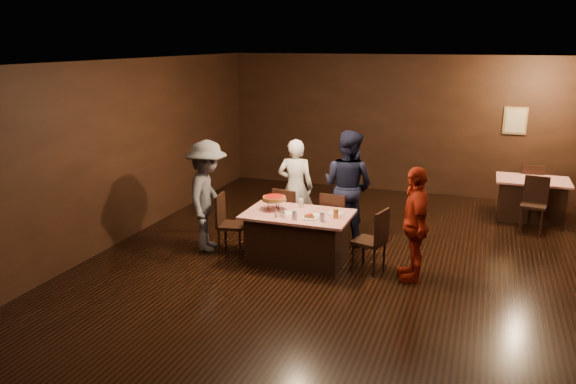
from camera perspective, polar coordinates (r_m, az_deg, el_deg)
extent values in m
plane|color=black|center=(8.23, 6.37, -8.51)|extent=(10.00, 10.00, 0.00)
cube|color=silver|center=(7.55, 7.05, 12.85)|extent=(8.00, 10.00, 0.04)
cube|color=black|center=(12.59, 11.91, 6.68)|extent=(8.00, 0.04, 3.00)
cube|color=black|center=(3.40, -13.83, -17.22)|extent=(8.00, 0.04, 3.00)
cube|color=black|center=(9.45, -17.67, 3.53)|extent=(0.04, 10.00, 3.00)
cube|color=tan|center=(12.44, 22.09, 6.73)|extent=(0.46, 0.03, 0.56)
cube|color=beige|center=(12.41, 22.09, 6.71)|extent=(0.38, 0.01, 0.48)
cube|color=#A5110B|center=(8.59, 1.00, -4.62)|extent=(1.60, 1.00, 0.77)
cube|color=#A3100A|center=(11.57, 23.45, -0.65)|extent=(1.30, 0.90, 0.77)
cube|color=black|center=(9.35, 0.15, -2.35)|extent=(0.48, 0.48, 0.95)
cube|color=black|center=(9.13, 4.90, -2.85)|extent=(0.46, 0.46, 0.95)
cube|color=black|center=(8.95, -5.70, -3.25)|extent=(0.48, 0.48, 0.95)
cube|color=black|center=(8.29, 8.25, -4.85)|extent=(0.51, 0.51, 0.95)
cube|color=black|center=(10.87, 23.70, -1.15)|extent=(0.48, 0.48, 0.95)
cube|color=black|center=(12.13, 23.34, 0.49)|extent=(0.45, 0.45, 0.95)
imported|color=white|center=(9.67, 0.76, 0.50)|extent=(0.67, 0.50, 1.68)
imported|color=black|center=(9.38, 6.10, 0.58)|extent=(1.09, 0.96, 1.88)
imported|color=#515256|center=(9.01, -8.20, -0.41)|extent=(0.91, 1.27, 1.79)
imported|color=#9C200D|center=(8.04, 12.74, -3.15)|extent=(0.66, 1.03, 1.63)
cylinder|color=black|center=(8.71, -1.16, -1.15)|extent=(0.01, 0.01, 0.15)
cylinder|color=black|center=(8.60, -2.06, -1.36)|extent=(0.01, 0.01, 0.15)
cylinder|color=black|center=(8.54, -0.98, -1.47)|extent=(0.01, 0.01, 0.15)
cylinder|color=silver|center=(8.59, -1.40, -0.82)|extent=(0.38, 0.38, 0.01)
cylinder|color=#B27233|center=(8.58, -1.40, -0.62)|extent=(0.35, 0.35, 0.05)
cylinder|color=#A5140C|center=(8.58, -1.41, -0.44)|extent=(0.30, 0.30, 0.01)
cylinder|color=white|center=(8.22, 2.26, -2.64)|extent=(0.25, 0.25, 0.01)
cylinder|color=#B27233|center=(8.22, 2.27, -2.46)|extent=(0.18, 0.18, 0.04)
cylinder|color=#A5140C|center=(8.21, 2.27, -2.30)|extent=(0.14, 0.14, 0.01)
cylinder|color=white|center=(8.45, 4.88, -2.20)|extent=(0.25, 0.25, 0.01)
cylinder|color=silver|center=(8.16, 0.67, -2.32)|extent=(0.08, 0.08, 0.14)
cylinder|color=silver|center=(8.09, 3.47, -2.50)|extent=(0.08, 0.08, 0.14)
cylinder|color=#BF7F26|center=(8.23, 4.87, -2.21)|extent=(0.08, 0.08, 0.14)
cylinder|color=silver|center=(8.73, 1.33, -1.14)|extent=(0.08, 0.08, 0.14)
cylinder|color=silver|center=(8.28, -0.72, -2.26)|extent=(0.04, 0.04, 0.08)
cylinder|color=silver|center=(8.27, -0.72, -1.96)|extent=(0.05, 0.05, 0.02)
cylinder|color=silver|center=(8.22, -0.45, -2.40)|extent=(0.04, 0.04, 0.08)
cylinder|color=silver|center=(8.20, -0.45, -2.10)|extent=(0.05, 0.05, 0.02)
cylinder|color=silver|center=(8.26, -1.23, -2.32)|extent=(0.04, 0.04, 0.08)
cylinder|color=silver|center=(8.25, -1.23, -2.02)|extent=(0.05, 0.05, 0.02)
cube|color=white|center=(8.38, 2.96, -2.35)|extent=(0.19, 0.19, 0.01)
cube|color=white|center=(8.46, -0.06, -2.14)|extent=(0.21, 0.21, 0.01)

